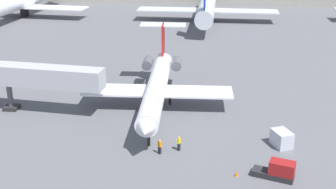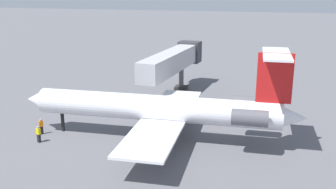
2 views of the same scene
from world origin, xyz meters
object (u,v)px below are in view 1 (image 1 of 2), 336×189
object	(u,v)px
regional_jet	(157,84)
baggage_tug_lead	(278,171)
jet_bridge	(27,76)
parked_airliner_west_mid	(23,0)
parked_airliner_centre	(207,5)
cargo_container_uld	(282,139)
ground_crew_marshaller	(160,147)
ground_crew_loader	(179,143)
traffic_cone_near	(236,174)

from	to	relation	value
regional_jet	baggage_tug_lead	size ratio (longest dim) A/B	6.75
regional_jet	jet_bridge	xyz separation A→B (m)	(-16.55, -3.04, 1.58)
parked_airliner_west_mid	parked_airliner_centre	size ratio (longest dim) A/B	0.98
cargo_container_uld	parked_airliner_centre	distance (m)	68.53
ground_crew_marshaller	parked_airliner_centre	world-z (taller)	parked_airliner_centre
regional_jet	parked_airliner_centre	world-z (taller)	parked_airliner_centre
ground_crew_loader	traffic_cone_near	size ratio (longest dim) A/B	3.07
regional_jet	ground_crew_loader	bearing A→B (deg)	-72.17
ground_crew_marshaller	ground_crew_loader	distance (m)	2.22
jet_bridge	ground_crew_loader	size ratio (longest dim) A/B	10.92
baggage_tug_lead	cargo_container_uld	size ratio (longest dim) A/B	1.47
ground_crew_marshaller	traffic_cone_near	world-z (taller)	ground_crew_marshaller
ground_crew_marshaller	baggage_tug_lead	bearing A→B (deg)	-17.28
parked_airliner_centre	traffic_cone_near	bearing A→B (deg)	-86.78
baggage_tug_lead	cargo_container_uld	bearing A→B (deg)	79.24
regional_jet	ground_crew_loader	xyz separation A→B (m)	(3.82, -11.89, -2.52)
traffic_cone_near	parked_airliner_centre	world-z (taller)	parked_airliner_centre
jet_bridge	cargo_container_uld	world-z (taller)	jet_bridge
baggage_tug_lead	regional_jet	bearing A→B (deg)	129.78
jet_bridge	parked_airliner_west_mid	size ratio (longest dim) A/B	0.44
jet_bridge	parked_airliner_centre	world-z (taller)	parked_airliner_centre
jet_bridge	parked_airliner_west_mid	xyz separation A→B (m)	(-27.11, 61.82, -0.48)
ground_crew_loader	baggage_tug_lead	world-z (taller)	baggage_tug_lead
ground_crew_marshaller	parked_airliner_west_mid	size ratio (longest dim) A/B	0.04
ground_crew_loader	parked_airliner_centre	xyz separation A→B (m)	(1.83, 69.94, 3.46)
cargo_container_uld	ground_crew_marshaller	bearing A→B (deg)	-166.82
ground_crew_loader	traffic_cone_near	bearing A→B (deg)	-37.95
baggage_tug_lead	parked_airliner_west_mid	world-z (taller)	parked_airliner_west_mid
ground_crew_marshaller	traffic_cone_near	bearing A→B (deg)	-24.93
regional_jet	parked_airliner_centre	distance (m)	58.33
ground_crew_loader	cargo_container_uld	bearing A→B (deg)	10.76
ground_crew_loader	baggage_tug_lead	bearing A→B (deg)	-25.19
jet_bridge	baggage_tug_lead	bearing A→B (deg)	-24.05
cargo_container_uld	parked_airliner_west_mid	bearing A→B (deg)	130.62
regional_jet	ground_crew_marshaller	bearing A→B (deg)	-81.94
ground_crew_marshaller	parked_airliner_centre	distance (m)	71.10
parked_airliner_west_mid	parked_airliner_centre	xyz separation A→B (m)	(49.32, -0.73, -0.16)
regional_jet	cargo_container_uld	size ratio (longest dim) A/B	9.91
baggage_tug_lead	traffic_cone_near	bearing A→B (deg)	-179.97
baggage_tug_lead	parked_airliner_west_mid	xyz separation A→B (m)	(-57.47, 75.37, 3.63)
cargo_container_uld	parked_airliner_centre	xyz separation A→B (m)	(-9.45, 67.79, 3.41)
jet_bridge	parked_airliner_centre	distance (m)	65.00
jet_bridge	baggage_tug_lead	distance (m)	33.50
baggage_tug_lead	parked_airliner_centre	bearing A→B (deg)	96.24
baggage_tug_lead	traffic_cone_near	size ratio (longest dim) A/B	7.70
jet_bridge	ground_crew_marshaller	xyz separation A→B (m)	(18.38, -9.82, -4.09)
ground_crew_marshaller	baggage_tug_lead	size ratio (longest dim) A/B	0.40
ground_crew_marshaller	regional_jet	bearing A→B (deg)	98.06
ground_crew_loader	parked_airliner_centre	distance (m)	70.05
traffic_cone_near	ground_crew_marshaller	bearing A→B (deg)	155.07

